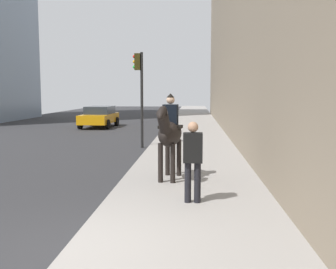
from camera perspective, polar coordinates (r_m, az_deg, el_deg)
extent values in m
cube|color=gray|center=(6.08, 2.89, -16.85)|extent=(120.00, 3.69, 0.12)
ellipsoid|color=black|center=(10.53, 0.30, 0.10)|extent=(1.56, 0.76, 0.66)
cylinder|color=black|center=(10.16, 0.69, -4.12)|extent=(0.13, 0.13, 1.01)
cylinder|color=black|center=(10.22, -1.08, -4.06)|extent=(0.13, 0.13, 1.01)
cylinder|color=black|center=(11.03, 1.57, -3.31)|extent=(0.13, 0.13, 1.01)
cylinder|color=black|center=(11.09, -0.06, -3.25)|extent=(0.13, 0.13, 1.01)
cylinder|color=black|center=(9.74, -0.58, 1.67)|extent=(0.66, 0.36, 0.68)
ellipsoid|color=black|center=(9.52, -0.85, 3.07)|extent=(0.65, 0.30, 0.49)
cylinder|color=black|center=(11.23, 1.01, -0.03)|extent=(0.29, 0.14, 0.55)
cube|color=black|center=(10.56, 0.35, 1.11)|extent=(0.52, 0.65, 0.08)
cube|color=black|center=(10.54, 0.35, 2.82)|extent=(0.33, 0.41, 0.55)
sphere|color=#D8AD8C|center=(10.52, 0.36, 4.96)|extent=(0.22, 0.22, 0.22)
cone|color=black|center=(10.52, 0.36, 5.62)|extent=(0.23, 0.23, 0.10)
cylinder|color=black|center=(8.41, 2.85, -6.85)|extent=(0.14, 0.14, 0.85)
cylinder|color=black|center=(8.41, 4.22, -6.85)|extent=(0.14, 0.14, 0.85)
cube|color=black|center=(8.28, 3.57, -1.89)|extent=(0.26, 0.40, 0.62)
sphere|color=tan|center=(8.23, 3.59, 1.08)|extent=(0.22, 0.22, 0.22)
cube|color=orange|center=(27.65, -9.80, 2.29)|extent=(4.39, 1.93, 0.60)
cube|color=#262D38|center=(27.87, -9.68, 3.47)|extent=(2.52, 1.67, 0.52)
cylinder|color=black|center=(26.15, -8.60, 1.43)|extent=(0.65, 0.24, 0.64)
cylinder|color=black|center=(26.64, -12.43, 1.44)|extent=(0.65, 0.24, 0.64)
cylinder|color=black|center=(28.76, -7.34, 1.87)|extent=(0.65, 0.24, 0.64)
cylinder|color=black|center=(29.21, -10.85, 1.88)|extent=(0.65, 0.24, 0.64)
cylinder|color=black|center=(17.26, -3.75, 4.85)|extent=(0.12, 0.12, 4.10)
cube|color=#2D280C|center=(17.32, -4.39, 10.32)|extent=(0.20, 0.24, 0.70)
sphere|color=red|center=(17.36, -4.83, 11.03)|extent=(0.14, 0.14, 0.14)
sphere|color=orange|center=(17.34, -4.82, 10.31)|extent=(0.14, 0.14, 0.14)
sphere|color=green|center=(17.33, -4.82, 9.58)|extent=(0.14, 0.14, 0.14)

